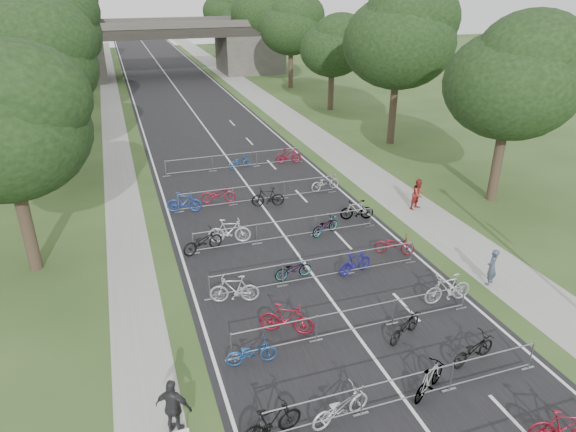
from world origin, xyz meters
name	(u,v)px	position (x,y,z in m)	size (l,w,h in m)	color
road	(183,98)	(0.00, 50.00, 0.01)	(11.00, 140.00, 0.01)	black
sidewalk_right	(255,93)	(8.00, 50.00, 0.01)	(3.00, 140.00, 0.01)	gray
sidewalk_left	(111,103)	(-7.50, 50.00, 0.01)	(2.00, 140.00, 0.01)	gray
lane_markings	(183,98)	(0.00, 50.00, 0.00)	(0.12, 140.00, 0.00)	silver
overpass_bridge	(164,48)	(0.00, 65.00, 3.53)	(31.00, 8.00, 7.05)	#413E3A
tree_left_0	(6,126)	(-11.39, 15.93, 6.49)	(6.72, 6.72, 10.25)	#33261C
tree_right_0	(515,79)	(13.11, 15.93, 6.92)	(7.17, 7.17, 10.93)	#33261C
tree_left_1	(33,62)	(-11.39, 27.93, 7.30)	(7.56, 7.56, 11.53)	#33261C
tree_right_1	(401,38)	(13.11, 27.93, 7.90)	(8.18, 8.18, 12.47)	#33261C
tree_left_2	(47,30)	(-11.39, 39.93, 8.12)	(8.40, 8.40, 12.81)	#33261C
tree_right_2	(334,47)	(13.11, 39.93, 5.95)	(6.16, 6.16, 9.39)	#33261C
tree_left_3	(60,37)	(-11.39, 51.93, 6.49)	(6.72, 6.72, 10.25)	#33261C
tree_right_3	(292,26)	(13.11, 51.93, 6.92)	(7.17, 7.17, 10.93)	#33261C
tree_left_4	(65,20)	(-11.39, 63.93, 7.30)	(7.56, 7.56, 11.53)	#33261C
tree_right_4	(262,11)	(13.11, 63.93, 7.90)	(8.18, 8.18, 12.47)	#33261C
tree_left_5	(68,8)	(-11.39, 75.93, 8.12)	(8.40, 8.40, 12.81)	#33261C
tree_right_5	(241,20)	(13.11, 75.93, 5.95)	(6.16, 6.16, 9.39)	#33261C
tree_left_6	(74,15)	(-11.39, 87.93, 6.49)	(6.72, 6.72, 10.25)	#33261C
tree_right_6	(224,9)	(13.11, 87.93, 6.92)	(7.17, 7.17, 10.93)	#33261C
barrier_row_1	(408,388)	(0.00, 3.60, 0.55)	(9.70, 0.08, 1.10)	gray
barrier_row_2	(356,320)	(0.00, 7.20, 0.55)	(9.70, 0.08, 1.10)	gray
barrier_row_3	(317,269)	(0.00, 11.00, 0.55)	(9.70, 0.08, 1.10)	gray
barrier_row_4	(287,229)	(0.00, 15.00, 0.55)	(9.70, 0.08, 1.10)	gray
barrier_row_5	(259,193)	(0.00, 20.00, 0.55)	(9.70, 0.08, 1.10)	gray
barrier_row_6	(235,161)	(0.00, 26.00, 0.55)	(9.70, 0.08, 1.10)	gray
bike_3	(564,427)	(3.29, 0.90, 0.57)	(0.54, 1.90, 1.14)	maroon
bike_4	(271,422)	(-4.30, 3.65, 0.58)	(0.55, 1.94, 1.17)	black
bike_5	(341,407)	(-2.21, 3.60, 0.52)	(0.69, 1.98, 1.04)	#B8B9C0
bike_6	(429,380)	(0.83, 3.72, 0.54)	(0.51, 1.79, 1.08)	gray
bike_7	(473,350)	(3.04, 4.51, 0.50)	(0.66, 1.90, 1.00)	black
bike_8	(251,352)	(-4.01, 6.81, 0.46)	(0.60, 1.73, 0.91)	navy
bike_9	(287,319)	(-2.38, 7.98, 0.61)	(0.58, 2.04, 1.23)	maroon
bike_10	(405,327)	(1.53, 6.37, 0.48)	(0.63, 1.82, 0.95)	black
bike_11	(448,289)	(4.30, 7.80, 0.62)	(0.58, 2.06, 1.24)	#97969D
bike_12	(234,289)	(-3.71, 10.53, 0.60)	(0.56, 1.98, 1.19)	#A5A5AD
bike_13	(293,269)	(-0.91, 11.46, 0.44)	(0.58, 1.68, 0.88)	gray
bike_14	(355,263)	(1.78, 11.00, 0.52)	(0.49, 1.73, 1.04)	navy
bike_15	(395,245)	(4.30, 11.99, 0.49)	(0.65, 1.85, 0.97)	maroon
bike_16	(203,242)	(-4.16, 15.07, 0.54)	(0.72, 2.07, 1.09)	black
bike_17	(230,231)	(-2.75, 15.58, 0.63)	(0.59, 2.08, 1.25)	silver
bike_18	(325,226)	(2.01, 14.94, 0.46)	(0.61, 1.75, 0.92)	gray
bike_19	(357,210)	(4.30, 16.02, 0.54)	(0.51, 1.80, 1.08)	gray
bike_20	(184,202)	(-4.30, 19.96, 0.58)	(0.54, 1.93, 1.16)	#1B3997
bike_21	(218,194)	(-2.25, 20.66, 0.53)	(0.70, 2.01, 1.06)	maroon
bike_22	(268,197)	(0.30, 19.23, 0.56)	(0.52, 1.85, 1.11)	black
bike_23	(325,183)	(4.30, 20.43, 0.50)	(0.67, 1.92, 1.01)	#9A9BA2
bike_26	(240,162)	(0.35, 26.08, 0.44)	(0.58, 1.67, 0.88)	#1C4C9C
bike_27	(289,156)	(3.83, 25.94, 0.55)	(0.51, 1.82, 1.09)	maroon
pedestrian_a	(492,267)	(6.80, 8.35, 0.82)	(0.60, 0.39, 1.64)	#343D4E
pedestrian_b	(418,194)	(8.13, 16.19, 0.88)	(0.86, 0.67, 1.76)	maroon
pedestrian_c	(174,407)	(-6.80, 4.73, 0.92)	(1.07, 0.45, 1.83)	#28272A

